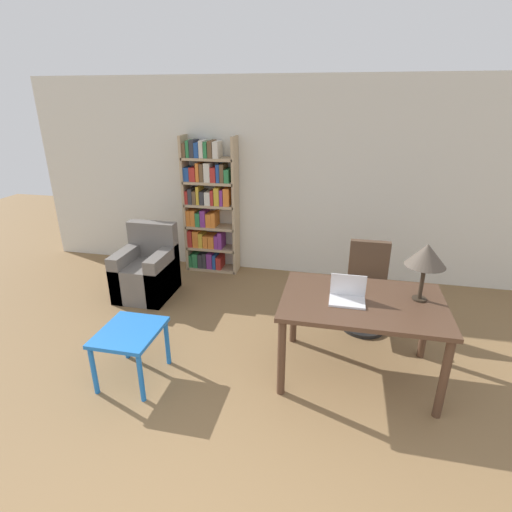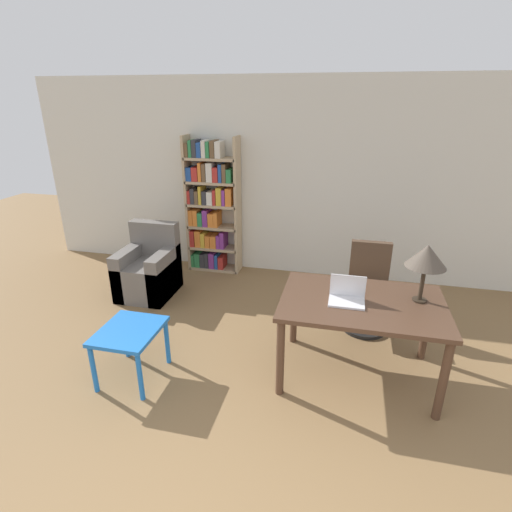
# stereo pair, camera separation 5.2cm
# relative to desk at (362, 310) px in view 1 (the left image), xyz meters

# --- Properties ---
(wall_back) EXTENTS (8.00, 0.06, 2.70)m
(wall_back) POSITION_rel_desk_xyz_m (-0.77, 2.26, 0.68)
(wall_back) COLOR silver
(wall_back) RESTS_ON ground_plane
(desk) EXTENTS (1.41, 0.95, 0.78)m
(desk) POSITION_rel_desk_xyz_m (0.00, 0.00, 0.00)
(desk) COLOR #4C3323
(desk) RESTS_ON ground_plane
(laptop) EXTENTS (0.30, 0.22, 0.23)m
(laptop) POSITION_rel_desk_xyz_m (-0.14, -0.04, 0.15)
(laptop) COLOR silver
(laptop) RESTS_ON desk
(table_lamp) EXTENTS (0.34, 0.34, 0.52)m
(table_lamp) POSITION_rel_desk_xyz_m (0.48, 0.12, 0.51)
(table_lamp) COLOR #2D2319
(table_lamp) RESTS_ON desk
(office_chair) EXTENTS (0.48, 0.48, 0.97)m
(office_chair) POSITION_rel_desk_xyz_m (0.10, 0.90, -0.22)
(office_chair) COLOR black
(office_chair) RESTS_ON ground_plane
(side_table_blue) EXTENTS (0.51, 0.60, 0.50)m
(side_table_blue) POSITION_rel_desk_xyz_m (-2.00, -0.50, -0.25)
(side_table_blue) COLOR blue
(side_table_blue) RESTS_ON ground_plane
(armchair) EXTENTS (0.64, 0.73, 0.91)m
(armchair) POSITION_rel_desk_xyz_m (-2.64, 1.10, -0.36)
(armchair) COLOR #66605B
(armchair) RESTS_ON ground_plane
(bookshelf) EXTENTS (0.77, 0.28, 1.94)m
(bookshelf) POSITION_rel_desk_xyz_m (-2.11, 2.07, 0.28)
(bookshelf) COLOR tan
(bookshelf) RESTS_ON ground_plane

